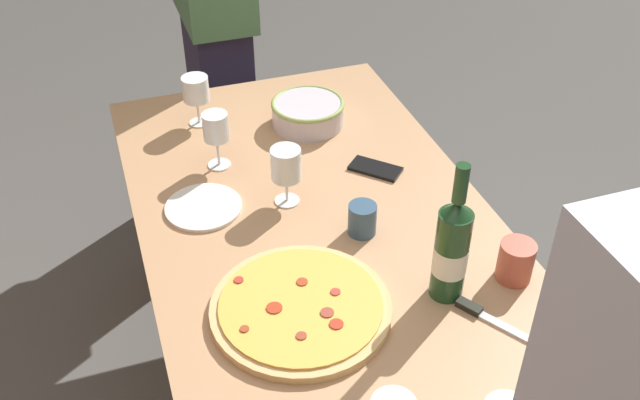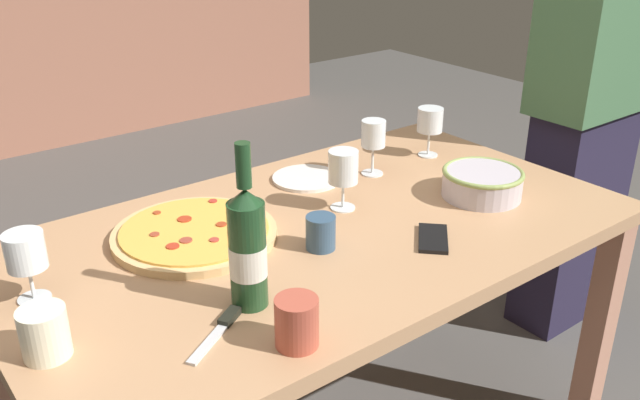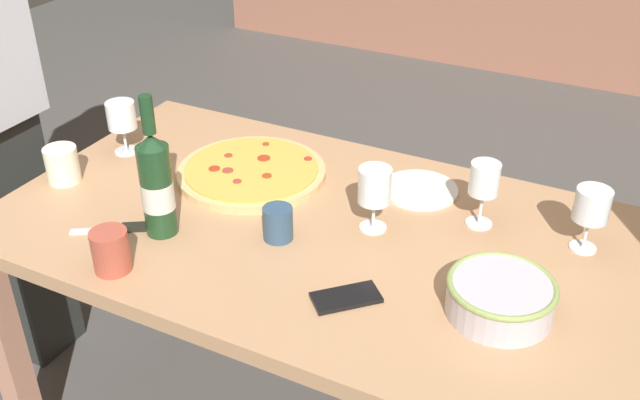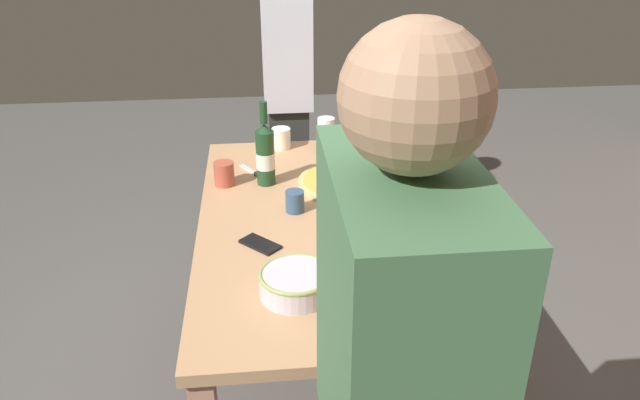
{
  "view_description": "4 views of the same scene",
  "coord_description": "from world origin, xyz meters",
  "px_view_note": "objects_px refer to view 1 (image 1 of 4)",
  "views": [
    {
      "loc": [
        -1.37,
        0.46,
        1.93
      ],
      "look_at": [
        0.0,
        0.0,
        0.83
      ],
      "focal_mm": 40.74,
      "sensor_mm": 36.0,
      "label": 1
    },
    {
      "loc": [
        -0.95,
        -1.23,
        1.54
      ],
      "look_at": [
        0.0,
        0.0,
        0.83
      ],
      "focal_mm": 38.5,
      "sensor_mm": 36.0,
      "label": 2
    },
    {
      "loc": [
        0.68,
        -1.34,
        1.74
      ],
      "look_at": [
        0.0,
        0.0,
        0.83
      ],
      "focal_mm": 41.3,
      "sensor_mm": 36.0,
      "label": 3
    },
    {
      "loc": [
        2.02,
        -0.21,
        1.84
      ],
      "look_at": [
        0.0,
        0.0,
        0.83
      ],
      "focal_mm": 34.67,
      "sensor_mm": 36.0,
      "label": 4
    }
  ],
  "objects_px": {
    "pizza": "(301,308)",
    "wine_glass_by_bottle": "(286,165)",
    "person_guest_left": "(213,10)",
    "pizza_knife": "(483,315)",
    "serving_bowl": "(308,112)",
    "cup_spare": "(362,219)",
    "side_plate": "(204,207)",
    "cell_phone": "(375,169)",
    "dining_table": "(320,251)",
    "wine_bottle": "(452,249)",
    "wine_glass_far_right": "(196,90)",
    "wine_glass_near_pizza": "(216,130)",
    "cup_amber": "(516,261)"
  },
  "relations": [
    {
      "from": "cell_phone",
      "to": "dining_table",
      "type": "bearing_deg",
      "value": 173.38
    },
    {
      "from": "serving_bowl",
      "to": "side_plate",
      "type": "bearing_deg",
      "value": 128.96
    },
    {
      "from": "cup_amber",
      "to": "cup_spare",
      "type": "relative_size",
      "value": 1.19
    },
    {
      "from": "wine_bottle",
      "to": "wine_glass_far_right",
      "type": "xyz_separation_m",
      "value": [
        0.92,
        0.39,
        -0.02
      ]
    },
    {
      "from": "wine_glass_by_bottle",
      "to": "wine_glass_far_right",
      "type": "relative_size",
      "value": 1.04
    },
    {
      "from": "wine_glass_near_pizza",
      "to": "wine_glass_far_right",
      "type": "height_order",
      "value": "wine_glass_near_pizza"
    },
    {
      "from": "pizza",
      "to": "cup_spare",
      "type": "xyz_separation_m",
      "value": [
        0.21,
        -0.23,
        0.03
      ]
    },
    {
      "from": "pizza",
      "to": "wine_bottle",
      "type": "bearing_deg",
      "value": -98.43
    },
    {
      "from": "pizza",
      "to": "person_guest_left",
      "type": "bearing_deg",
      "value": -4.94
    },
    {
      "from": "cell_phone",
      "to": "pizza_knife",
      "type": "xyz_separation_m",
      "value": [
        -0.6,
        -0.01,
        0.0
      ]
    },
    {
      "from": "serving_bowl",
      "to": "cup_spare",
      "type": "relative_size",
      "value": 2.7
    },
    {
      "from": "cup_amber",
      "to": "wine_glass_far_right",
      "type": "bearing_deg",
      "value": 31.19
    },
    {
      "from": "cup_amber",
      "to": "cell_phone",
      "type": "bearing_deg",
      "value": 15.15
    },
    {
      "from": "wine_glass_near_pizza",
      "to": "person_guest_left",
      "type": "bearing_deg",
      "value": -11.56
    },
    {
      "from": "dining_table",
      "to": "wine_bottle",
      "type": "bearing_deg",
      "value": -149.92
    },
    {
      "from": "side_plate",
      "to": "wine_glass_near_pizza",
      "type": "bearing_deg",
      "value": -24.21
    },
    {
      "from": "wine_glass_near_pizza",
      "to": "cup_amber",
      "type": "bearing_deg",
      "value": -140.86
    },
    {
      "from": "serving_bowl",
      "to": "wine_glass_near_pizza",
      "type": "height_order",
      "value": "wine_glass_near_pizza"
    },
    {
      "from": "cup_spare",
      "to": "pizza_knife",
      "type": "bearing_deg",
      "value": -157.69
    },
    {
      "from": "dining_table",
      "to": "cup_amber",
      "type": "bearing_deg",
      "value": -132.59
    },
    {
      "from": "wine_bottle",
      "to": "wine_glass_near_pizza",
      "type": "distance_m",
      "value": 0.77
    },
    {
      "from": "side_plate",
      "to": "pizza_knife",
      "type": "relative_size",
      "value": 1.22
    },
    {
      "from": "wine_glass_far_right",
      "to": "side_plate",
      "type": "xyz_separation_m",
      "value": [
        -0.43,
        0.07,
        -0.11
      ]
    },
    {
      "from": "cell_phone",
      "to": "pizza_knife",
      "type": "distance_m",
      "value": 0.6
    },
    {
      "from": "cell_phone",
      "to": "pizza_knife",
      "type": "bearing_deg",
      "value": -133.61
    },
    {
      "from": "wine_glass_near_pizza",
      "to": "cell_phone",
      "type": "bearing_deg",
      "value": -111.96
    },
    {
      "from": "person_guest_left",
      "to": "cell_phone",
      "type": "bearing_deg",
      "value": 12.59
    },
    {
      "from": "wine_glass_by_bottle",
      "to": "cup_amber",
      "type": "bearing_deg",
      "value": -137.35
    },
    {
      "from": "serving_bowl",
      "to": "person_guest_left",
      "type": "xyz_separation_m",
      "value": [
        0.72,
        0.14,
        0.06
      ]
    },
    {
      "from": "person_guest_left",
      "to": "pizza_knife",
      "type": "bearing_deg",
      "value": 8.13
    },
    {
      "from": "pizza",
      "to": "wine_glass_by_bottle",
      "type": "distance_m",
      "value": 0.42
    },
    {
      "from": "wine_glass_far_right",
      "to": "side_plate",
      "type": "bearing_deg",
      "value": 170.17
    },
    {
      "from": "pizza_knife",
      "to": "serving_bowl",
      "type": "bearing_deg",
      "value": 7.22
    },
    {
      "from": "wine_glass_by_bottle",
      "to": "cup_amber",
      "type": "distance_m",
      "value": 0.62
    },
    {
      "from": "serving_bowl",
      "to": "person_guest_left",
      "type": "distance_m",
      "value": 0.73
    },
    {
      "from": "dining_table",
      "to": "side_plate",
      "type": "distance_m",
      "value": 0.33
    },
    {
      "from": "wine_bottle",
      "to": "wine_glass_by_bottle",
      "type": "distance_m",
      "value": 0.51
    },
    {
      "from": "wine_bottle",
      "to": "cup_spare",
      "type": "bearing_deg",
      "value": 21.19
    },
    {
      "from": "serving_bowl",
      "to": "pizza_knife",
      "type": "bearing_deg",
      "value": -172.78
    },
    {
      "from": "wine_glass_far_right",
      "to": "wine_glass_by_bottle",
      "type": "bearing_deg",
      "value": -163.15
    },
    {
      "from": "wine_glass_by_bottle",
      "to": "cup_amber",
      "type": "height_order",
      "value": "wine_glass_by_bottle"
    },
    {
      "from": "cup_amber",
      "to": "side_plate",
      "type": "bearing_deg",
      "value": 52.2
    },
    {
      "from": "pizza",
      "to": "wine_glass_by_bottle",
      "type": "relative_size",
      "value": 2.47
    },
    {
      "from": "serving_bowl",
      "to": "wine_glass_near_pizza",
      "type": "bearing_deg",
      "value": 113.16
    },
    {
      "from": "serving_bowl",
      "to": "cell_phone",
      "type": "xyz_separation_m",
      "value": [
        -0.3,
        -0.1,
        -0.04
      ]
    },
    {
      "from": "dining_table",
      "to": "person_guest_left",
      "type": "xyz_separation_m",
      "value": [
        1.19,
        0.01,
        0.2
      ]
    },
    {
      "from": "serving_bowl",
      "to": "side_plate",
      "type": "xyz_separation_m",
      "value": [
        -0.32,
        0.39,
        -0.04
      ]
    },
    {
      "from": "serving_bowl",
      "to": "person_guest_left",
      "type": "relative_size",
      "value": 0.13
    },
    {
      "from": "cell_phone",
      "to": "pizza",
      "type": "bearing_deg",
      "value": -173.32
    },
    {
      "from": "wine_glass_near_pizza",
      "to": "side_plate",
      "type": "relative_size",
      "value": 0.83
    }
  ]
}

